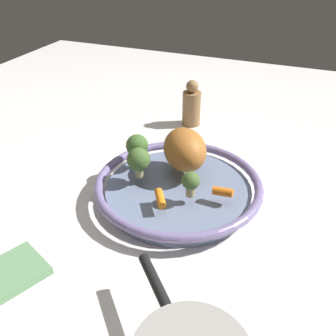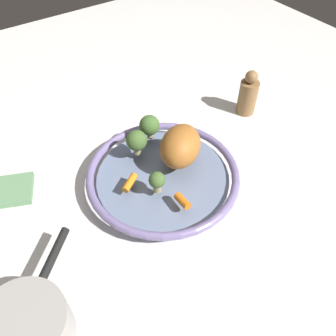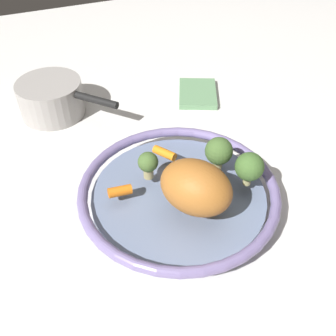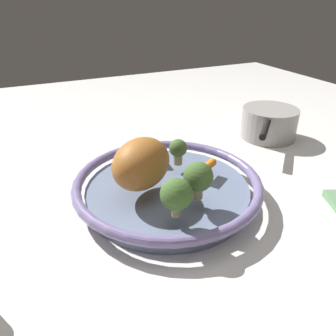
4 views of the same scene
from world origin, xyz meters
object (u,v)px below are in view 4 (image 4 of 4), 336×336
serving_bowl (167,187)px  broccoli_floret_mid (178,149)px  baby_carrot_right (208,166)px  broccoli_floret_small (176,195)px  roast_chicken_piece (141,164)px  baby_carrot_near_rim (155,150)px  saucepan (269,123)px  broccoli_floret_large (198,177)px

serving_bowl → broccoli_floret_mid: size_ratio=6.69×
baby_carrot_right → broccoli_floret_small: (-0.12, -0.11, 0.03)m
roast_chicken_piece → baby_carrot_near_rim: roast_chicken_piece is taller
serving_bowl → baby_carrot_near_rim: (0.02, 0.10, 0.03)m
serving_bowl → broccoli_floret_small: bearing=-108.5°
broccoli_floret_mid → saucepan: (0.34, 0.12, -0.04)m
broccoli_floret_large → baby_carrot_near_rim: bearing=89.6°
broccoli_floret_small → broccoli_floret_mid: size_ratio=1.22×
broccoli_floret_small → baby_carrot_right: bearing=41.3°
broccoli_floret_large → saucepan: 0.44m
saucepan → baby_carrot_right: bearing=-150.8°
roast_chicken_piece → broccoli_floret_mid: size_ratio=2.28×
baby_carrot_near_rim → broccoli_floret_mid: broccoli_floret_mid is taller
serving_bowl → broccoli_floret_large: broccoli_floret_large is taller
baby_carrot_right → roast_chicken_piece: bearing=-180.0°
baby_carrot_near_rim → broccoli_floret_mid: size_ratio=0.75×
roast_chicken_piece → broccoli_floret_large: roast_chicken_piece is taller
serving_bowl → broccoli_floret_small: size_ratio=5.49×
roast_chicken_piece → saucepan: size_ratio=0.59×
serving_bowl → broccoli_floret_mid: broccoli_floret_mid is taller
baby_carrot_near_rim → broccoli_floret_large: broccoli_floret_large is taller
broccoli_floret_small → baby_carrot_near_rim: bearing=75.2°
broccoli_floret_small → broccoli_floret_large: 0.06m
broccoli_floret_small → broccoli_floret_large: broccoli_floret_large is taller
broccoli_floret_mid → saucepan: broccoli_floret_mid is taller
roast_chicken_piece → broccoli_floret_large: 0.10m
roast_chicken_piece → broccoli_floret_mid: (0.10, 0.05, -0.01)m
broccoli_floret_small → broccoli_floret_large: (0.06, 0.03, 0.00)m
serving_bowl → broccoli_floret_large: bearing=-78.4°
baby_carrot_right → broccoli_floret_small: broccoli_floret_small is taller
baby_carrot_near_rim → broccoli_floret_small: size_ratio=0.61×
broccoli_floret_large → saucepan: size_ratio=0.32×
baby_carrot_right → saucepan: (0.29, 0.16, -0.01)m
baby_carrot_right → broccoli_floret_mid: (-0.04, 0.05, 0.02)m
roast_chicken_piece → saucepan: (0.43, 0.16, -0.05)m
broccoli_floret_small → saucepan: broccoli_floret_small is taller
serving_bowl → broccoli_floret_mid: bearing=44.1°
serving_bowl → broccoli_floret_mid: (0.04, 0.04, 0.05)m
broccoli_floret_large → saucepan: (0.36, 0.24, -0.05)m
roast_chicken_piece → baby_carrot_near_rim: bearing=56.2°
roast_chicken_piece → serving_bowl: bearing=6.6°
serving_bowl → baby_carrot_near_rim: size_ratio=8.95×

